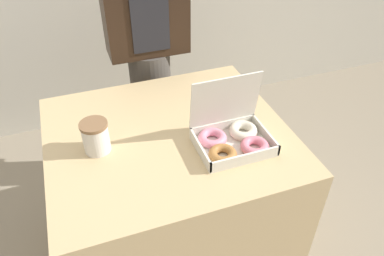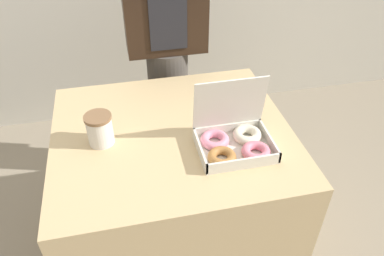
% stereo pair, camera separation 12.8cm
% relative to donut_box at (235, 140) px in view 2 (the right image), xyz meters
% --- Properties ---
extents(ground_plane, '(14.00, 14.00, 0.00)m').
position_rel_donut_box_xyz_m(ground_plane, '(-0.21, 0.14, -0.79)').
color(ground_plane, gray).
extents(table, '(0.93, 0.83, 0.75)m').
position_rel_donut_box_xyz_m(table, '(-0.21, 0.14, -0.41)').
color(table, tan).
rests_on(table, ground_plane).
extents(donut_box, '(0.27, 0.24, 0.25)m').
position_rel_donut_box_xyz_m(donut_box, '(0.00, 0.00, 0.00)').
color(donut_box, silver).
rests_on(donut_box, table).
extents(coffee_cup, '(0.10, 0.10, 0.12)m').
position_rel_donut_box_xyz_m(coffee_cup, '(-0.48, 0.14, 0.02)').
color(coffee_cup, silver).
rests_on(coffee_cup, table).
extents(person_customer, '(0.39, 0.23, 1.60)m').
position_rel_donut_box_xyz_m(person_customer, '(-0.13, 0.74, 0.11)').
color(person_customer, '#4C4742').
rests_on(person_customer, ground_plane).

